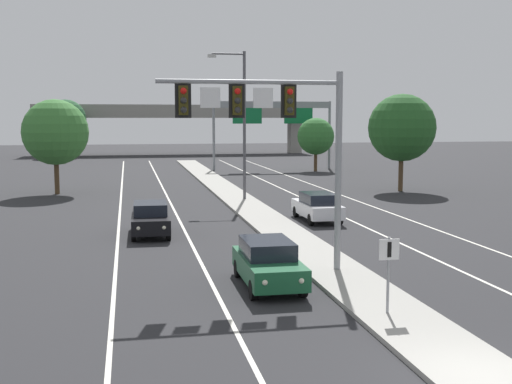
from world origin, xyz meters
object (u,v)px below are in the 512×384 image
at_px(car_receding_white, 317,206).
at_px(tree_far_right_c, 316,136).
at_px(car_oncoming_black, 150,218).
at_px(tree_far_left_a, 66,120).
at_px(street_lamp_median, 241,116).
at_px(car_oncoming_green, 268,263).
at_px(tree_far_left_b, 55,132).
at_px(overhead_signal_mast, 277,124).
at_px(median_sign_post, 389,264).
at_px(highway_sign_gantry, 273,113).
at_px(tree_far_right_a, 402,128).

relative_size(car_receding_white, tree_far_right_c, 0.79).
relative_size(car_oncoming_black, car_receding_white, 1.00).
bearing_deg(tree_far_right_c, tree_far_left_a, 133.04).
bearing_deg(street_lamp_median, tree_far_left_a, 106.87).
bearing_deg(car_oncoming_green, tree_far_left_b, 108.54).
xyz_separation_m(overhead_signal_mast, median_sign_post, (2.02, -5.50, -3.89)).
xyz_separation_m(tree_far_left_b, tree_far_right_c, (24.96, 16.51, -0.92)).
bearing_deg(tree_far_left_a, median_sign_post, -78.87).
relative_size(street_lamp_median, car_oncoming_black, 2.22).
bearing_deg(highway_sign_gantry, car_oncoming_black, -110.98).
distance_m(overhead_signal_mast, tree_far_left_a, 76.05).
height_order(overhead_signal_mast, tree_far_left_b, overhead_signal_mast).
relative_size(car_oncoming_green, tree_far_right_a, 0.59).
distance_m(car_oncoming_green, tree_far_left_a, 77.44).
bearing_deg(tree_far_right_a, overhead_signal_mast, -122.20).
bearing_deg(car_oncoming_black, street_lamp_median, 61.31).
distance_m(car_oncoming_green, tree_far_right_a, 31.10).
xyz_separation_m(car_oncoming_black, car_receding_white, (9.24, 2.59, 0.00)).
bearing_deg(tree_far_left_a, tree_far_left_b, -85.93).
bearing_deg(car_oncoming_green, car_oncoming_black, 108.57).
relative_size(median_sign_post, tree_far_right_c, 0.39).
relative_size(highway_sign_gantry, tree_far_left_a, 1.60).
distance_m(highway_sign_gantry, tree_far_right_a, 23.23).
distance_m(median_sign_post, tree_far_left_a, 81.92).
xyz_separation_m(street_lamp_median, car_receding_white, (2.64, -9.48, -4.97)).
bearing_deg(street_lamp_median, car_oncoming_black, -118.69).
bearing_deg(median_sign_post, street_lamp_median, 89.13).
distance_m(car_oncoming_green, tree_far_right_c, 48.39).
bearing_deg(tree_far_right_a, tree_far_right_c, 93.26).
relative_size(overhead_signal_mast, tree_far_right_c, 1.27).
relative_size(overhead_signal_mast, tree_far_right_a, 0.96).
bearing_deg(overhead_signal_mast, car_receding_white, 66.87).
bearing_deg(street_lamp_median, tree_far_right_c, 62.44).
xyz_separation_m(car_receding_white, tree_far_left_b, (-15.51, 16.12, 3.80)).
height_order(car_oncoming_black, highway_sign_gantry, highway_sign_gantry).
distance_m(highway_sign_gantry, tree_far_left_a, 36.55).
distance_m(median_sign_post, tree_far_right_a, 33.41).
bearing_deg(overhead_signal_mast, tree_far_left_a, 100.44).
bearing_deg(median_sign_post, tree_far_right_a, 65.83).
height_order(overhead_signal_mast, tree_far_right_a, tree_far_right_a).
bearing_deg(tree_far_left_a, car_receding_white, -73.33).
bearing_deg(car_oncoming_green, tree_far_right_c, 71.77).
bearing_deg(highway_sign_gantry, tree_far_right_a, -77.11).
height_order(car_oncoming_black, tree_far_left_a, tree_far_left_a).
distance_m(car_receding_white, tree_far_right_a, 17.22).
distance_m(car_oncoming_green, car_oncoming_black, 11.24).
height_order(car_receding_white, tree_far_right_a, tree_far_right_a).
bearing_deg(highway_sign_gantry, tree_far_left_a, 131.54).
xyz_separation_m(car_receding_white, highway_sign_gantry, (5.39, 35.57, 5.34)).
distance_m(car_oncoming_black, car_receding_white, 9.60).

